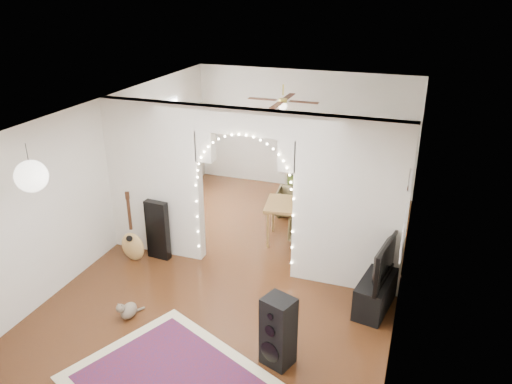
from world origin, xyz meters
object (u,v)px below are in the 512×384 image
(bookcase, at_px, (323,175))
(dining_chair_left, at_px, (292,202))
(media_console, at_px, (376,292))
(acoustic_guitar, at_px, (132,236))
(dining_table, at_px, (299,208))
(floor_speaker, at_px, (278,332))
(dining_chair_right, at_px, (310,230))

(bookcase, xyz_separation_m, dining_chair_left, (-0.53, -0.47, -0.50))
(media_console, bearing_deg, bookcase, 125.78)
(acoustic_guitar, distance_m, dining_chair_left, 3.38)
(media_console, height_order, dining_table, dining_table)
(acoustic_guitar, xyz_separation_m, floor_speaker, (3.08, -1.58, -0.00))
(floor_speaker, distance_m, dining_chair_right, 3.18)
(dining_table, height_order, dining_chair_left, dining_table)
(dining_table, distance_m, dining_chair_left, 1.22)
(dining_table, relative_size, dining_chair_right, 2.20)
(dining_table, bearing_deg, dining_chair_left, 102.56)
(dining_chair_right, bearing_deg, floor_speaker, -61.54)
(bookcase, distance_m, dining_chair_left, 0.87)
(floor_speaker, bearing_deg, acoustic_guitar, 173.06)
(floor_speaker, height_order, dining_chair_right, floor_speaker)
(acoustic_guitar, distance_m, floor_speaker, 3.46)
(dining_table, xyz_separation_m, dining_chair_right, (0.22, -0.02, -0.41))
(media_console, relative_size, bookcase, 0.64)
(dining_table, height_order, dining_chair_right, dining_table)
(acoustic_guitar, height_order, dining_chair_right, acoustic_guitar)
(floor_speaker, relative_size, dining_chair_left, 1.55)
(dining_chair_left, relative_size, dining_chair_right, 1.03)
(bookcase, bearing_deg, media_console, -86.51)
(floor_speaker, xyz_separation_m, dining_chair_right, (-0.35, 3.15, -0.20))
(acoustic_guitar, relative_size, dining_table, 0.83)
(dining_table, bearing_deg, media_console, -53.98)
(floor_speaker, relative_size, bookcase, 0.61)
(media_console, relative_size, dining_table, 0.76)
(dining_table, relative_size, dining_chair_left, 2.15)
(media_console, distance_m, dining_chair_left, 3.33)
(acoustic_guitar, xyz_separation_m, dining_chair_left, (2.08, 2.65, -0.19))
(bookcase, distance_m, dining_chair_right, 1.64)
(bookcase, relative_size, dining_chair_right, 2.62)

